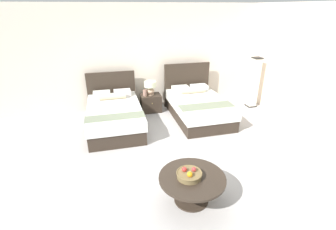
% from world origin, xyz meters
% --- Properties ---
extents(ground_plane, '(10.10, 9.23, 0.02)m').
position_xyz_m(ground_plane, '(0.00, 0.00, -0.01)').
color(ground_plane, '#B0ABA8').
extents(wall_back, '(10.10, 0.12, 2.78)m').
position_xyz_m(wall_back, '(0.00, 2.81, 1.39)').
color(wall_back, beige).
rests_on(wall_back, ground).
extents(wall_side_right, '(0.12, 4.83, 2.78)m').
position_xyz_m(wall_side_right, '(3.25, 0.40, 1.39)').
color(wall_side_right, beige).
rests_on(wall_side_right, ground).
extents(bed_near_window, '(1.27, 2.12, 1.11)m').
position_xyz_m(bed_near_window, '(-1.06, 1.62, 0.30)').
color(bed_near_window, '#31261E').
rests_on(bed_near_window, ground).
extents(bed_near_corner, '(1.32, 2.06, 1.24)m').
position_xyz_m(bed_near_corner, '(1.06, 1.62, 0.31)').
color(bed_near_corner, '#31261E').
rests_on(bed_near_corner, ground).
extents(nightstand, '(0.54, 0.44, 0.48)m').
position_xyz_m(nightstand, '(-0.04, 2.33, 0.24)').
color(nightstand, '#31261E').
rests_on(nightstand, ground).
extents(table_lamp, '(0.32, 0.32, 0.37)m').
position_xyz_m(table_lamp, '(-0.04, 2.35, 0.70)').
color(table_lamp, tan).
rests_on(table_lamp, nightstand).
extents(vase, '(0.11, 0.11, 0.17)m').
position_xyz_m(vase, '(-0.20, 2.29, 0.56)').
color(vase, '#9B7362').
rests_on(vase, nightstand).
extents(coffee_table, '(0.98, 0.98, 0.43)m').
position_xyz_m(coffee_table, '(-0.10, -1.23, 0.33)').
color(coffee_table, '#31261E').
rests_on(coffee_table, ground).
extents(fruit_bowl, '(0.37, 0.37, 0.15)m').
position_xyz_m(fruit_bowl, '(-0.15, -1.22, 0.48)').
color(fruit_bowl, brown).
rests_on(fruit_bowl, coffee_table).
extents(floor_lamp_corner, '(0.25, 0.25, 1.42)m').
position_xyz_m(floor_lamp_corner, '(2.87, 1.97, 0.71)').
color(floor_lamp_corner, black).
rests_on(floor_lamp_corner, ground).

